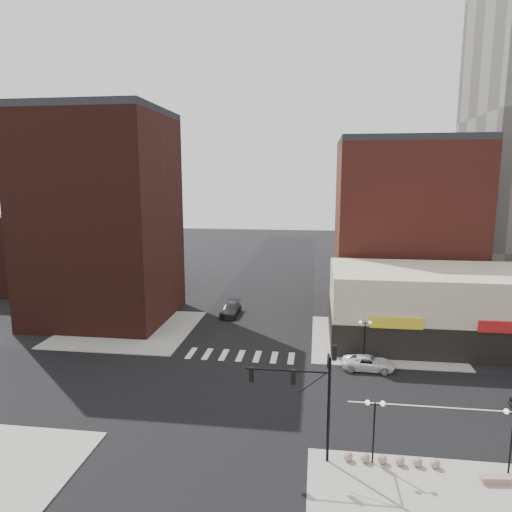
# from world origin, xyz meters

# --- Properties ---
(ground) EXTENTS (240.00, 240.00, 0.00)m
(ground) POSITION_xyz_m (0.00, 0.00, 0.00)
(ground) COLOR black
(ground) RESTS_ON ground
(road_ew) EXTENTS (200.00, 14.00, 0.02)m
(road_ew) POSITION_xyz_m (0.00, 0.00, 0.01)
(road_ew) COLOR black
(road_ew) RESTS_ON ground
(road_ns) EXTENTS (14.00, 200.00, 0.02)m
(road_ns) POSITION_xyz_m (0.00, 0.00, 0.01)
(road_ns) COLOR black
(road_ns) RESTS_ON ground
(sidewalk_nw) EXTENTS (15.00, 15.00, 0.12)m
(sidewalk_nw) POSITION_xyz_m (-14.50, 14.50, 0.06)
(sidewalk_nw) COLOR gray
(sidewalk_nw) RESTS_ON ground
(sidewalk_ne) EXTENTS (15.00, 15.00, 0.12)m
(sidewalk_ne) POSITION_xyz_m (14.50, 14.50, 0.06)
(sidewalk_ne) COLOR gray
(sidewalk_ne) RESTS_ON ground
(building_nw) EXTENTS (16.00, 15.00, 25.00)m
(building_nw) POSITION_xyz_m (-19.00, 18.50, 12.50)
(building_nw) COLOR #391712
(building_nw) RESTS_ON ground
(building_nw_low) EXTENTS (20.00, 18.00, 12.00)m
(building_nw_low) POSITION_xyz_m (-32.00, 34.00, 6.00)
(building_nw_low) COLOR #391712
(building_nw_low) RESTS_ON ground
(building_ne_midrise) EXTENTS (18.00, 15.00, 22.00)m
(building_ne_midrise) POSITION_xyz_m (19.00, 29.50, 11.00)
(building_ne_midrise) COLOR maroon
(building_ne_midrise) RESTS_ON ground
(building_ne_row) EXTENTS (24.20, 12.20, 8.00)m
(building_ne_row) POSITION_xyz_m (21.00, 15.00, 3.30)
(building_ne_row) COLOR beige
(building_ne_row) RESTS_ON ground
(traffic_signal) EXTENTS (5.59, 3.09, 7.77)m
(traffic_signal) POSITION_xyz_m (7.24, -7.83, 4.96)
(traffic_signal) COLOR black
(traffic_signal) RESTS_ON ground
(street_lamp_se_a) EXTENTS (1.22, 0.32, 4.16)m
(street_lamp_se_a) POSITION_xyz_m (11.00, -8.00, 3.29)
(street_lamp_se_a) COLOR black
(street_lamp_se_a) RESTS_ON sidewalk_se
(street_lamp_ne) EXTENTS (1.22, 0.32, 4.16)m
(street_lamp_ne) POSITION_xyz_m (12.00, 8.00, 3.29)
(street_lamp_ne) COLOR black
(street_lamp_ne) RESTS_ON sidewalk_ne
(bollard_row) EXTENTS (5.83, 0.58, 0.58)m
(bollard_row) POSITION_xyz_m (12.12, -8.00, 0.41)
(bollard_row) COLOR gray
(bollard_row) RESTS_ON sidewalk_se
(white_suv) EXTENTS (4.86, 2.37, 1.33)m
(white_suv) POSITION_xyz_m (12.27, 6.50, 0.67)
(white_suv) COLOR silver
(white_suv) RESTS_ON ground
(dark_sedan_north) EXTENTS (2.25, 5.34, 1.54)m
(dark_sedan_north) POSITION_xyz_m (-3.64, 21.62, 0.77)
(dark_sedan_north) COLOR black
(dark_sedan_north) RESTS_ON ground
(stone_bench) EXTENTS (1.83, 0.74, 0.42)m
(stone_bench) POSITION_xyz_m (17.90, -9.00, 0.34)
(stone_bench) COLOR #A27770
(stone_bench) RESTS_ON sidewalk_se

